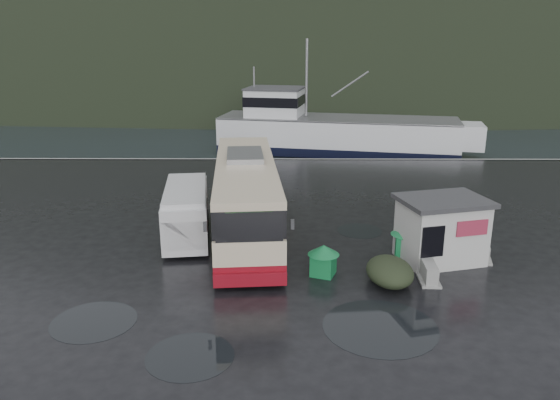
{
  "coord_description": "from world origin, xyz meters",
  "views": [
    {
      "loc": [
        0.25,
        -22.51,
        9.59
      ],
      "look_at": [
        0.08,
        3.31,
        1.7
      ],
      "focal_mm": 35.0,
      "sensor_mm": 36.0,
      "label": 1
    }
  ],
  "objects_px": {
    "dome_tent": "(389,283)",
    "jersey_barrier_b": "(428,281)",
    "coach_bus": "(247,231)",
    "jersey_barrier_a": "(481,259)",
    "ticket_kiosk": "(438,260)",
    "fishing_trawler": "(337,138)",
    "waste_bin_right": "(323,275)",
    "white_van": "(188,237)",
    "waste_bin_left": "(406,256)"
  },
  "relations": [
    {
      "from": "coach_bus",
      "to": "jersey_barrier_a",
      "type": "xyz_separation_m",
      "value": [
        10.68,
        -3.47,
        0.0
      ]
    },
    {
      "from": "fishing_trawler",
      "to": "ticket_kiosk",
      "type": "bearing_deg",
      "value": -75.43
    },
    {
      "from": "ticket_kiosk",
      "to": "jersey_barrier_b",
      "type": "relative_size",
      "value": 2.36
    },
    {
      "from": "coach_bus",
      "to": "dome_tent",
      "type": "distance_m",
      "value": 8.56
    },
    {
      "from": "waste_bin_right",
      "to": "fishing_trawler",
      "type": "relative_size",
      "value": 0.05
    },
    {
      "from": "ticket_kiosk",
      "to": "fishing_trawler",
      "type": "height_order",
      "value": "fishing_trawler"
    },
    {
      "from": "waste_bin_left",
      "to": "fishing_trawler",
      "type": "xyz_separation_m",
      "value": [
        -0.37,
        29.02,
        0.0
      ]
    },
    {
      "from": "waste_bin_left",
      "to": "jersey_barrier_a",
      "type": "bearing_deg",
      "value": -5.18
    },
    {
      "from": "dome_tent",
      "to": "waste_bin_right",
      "type": "bearing_deg",
      "value": 162.94
    },
    {
      "from": "jersey_barrier_a",
      "to": "ticket_kiosk",
      "type": "bearing_deg",
      "value": -175.37
    },
    {
      "from": "ticket_kiosk",
      "to": "jersey_barrier_a",
      "type": "bearing_deg",
      "value": -10.13
    },
    {
      "from": "waste_bin_left",
      "to": "jersey_barrier_a",
      "type": "relative_size",
      "value": 0.96
    },
    {
      "from": "jersey_barrier_a",
      "to": "jersey_barrier_b",
      "type": "relative_size",
      "value": 1.01
    },
    {
      "from": "dome_tent",
      "to": "white_van",
      "type": "bearing_deg",
      "value": 150.16
    },
    {
      "from": "white_van",
      "to": "fishing_trawler",
      "type": "bearing_deg",
      "value": 62.09
    },
    {
      "from": "waste_bin_left",
      "to": "fishing_trawler",
      "type": "distance_m",
      "value": 29.02
    },
    {
      "from": "white_van",
      "to": "jersey_barrier_b",
      "type": "xyz_separation_m",
      "value": [
        10.6,
        -4.91,
        0.0
      ]
    },
    {
      "from": "waste_bin_right",
      "to": "dome_tent",
      "type": "distance_m",
      "value": 2.71
    },
    {
      "from": "dome_tent",
      "to": "waste_bin_left",
      "type": "bearing_deg",
      "value": 65.53
    },
    {
      "from": "jersey_barrier_b",
      "to": "fishing_trawler",
      "type": "height_order",
      "value": "fishing_trawler"
    },
    {
      "from": "fishing_trawler",
      "to": "coach_bus",
      "type": "bearing_deg",
      "value": -93.96
    },
    {
      "from": "jersey_barrier_b",
      "to": "coach_bus",
      "type": "bearing_deg",
      "value": 143.38
    },
    {
      "from": "dome_tent",
      "to": "ticket_kiosk",
      "type": "bearing_deg",
      "value": 42.03
    },
    {
      "from": "waste_bin_left",
      "to": "dome_tent",
      "type": "bearing_deg",
      "value": -114.47
    },
    {
      "from": "white_van",
      "to": "jersey_barrier_a",
      "type": "xyz_separation_m",
      "value": [
        13.54,
        -2.62,
        0.0
      ]
    },
    {
      "from": "waste_bin_left",
      "to": "jersey_barrier_b",
      "type": "relative_size",
      "value": 0.96
    },
    {
      "from": "coach_bus",
      "to": "ticket_kiosk",
      "type": "xyz_separation_m",
      "value": [
        8.74,
        -3.63,
        0.0
      ]
    },
    {
      "from": "jersey_barrier_b",
      "to": "fishing_trawler",
      "type": "xyz_separation_m",
      "value": [
        -0.72,
        31.6,
        0.0
      ]
    },
    {
      "from": "white_van",
      "to": "dome_tent",
      "type": "relative_size",
      "value": 2.38
    },
    {
      "from": "waste_bin_right",
      "to": "jersey_barrier_a",
      "type": "height_order",
      "value": "waste_bin_right"
    },
    {
      "from": "coach_bus",
      "to": "jersey_barrier_a",
      "type": "bearing_deg",
      "value": -22.93
    },
    {
      "from": "dome_tent",
      "to": "jersey_barrier_b",
      "type": "height_order",
      "value": "dome_tent"
    },
    {
      "from": "white_van",
      "to": "jersey_barrier_a",
      "type": "bearing_deg",
      "value": -18.56
    },
    {
      "from": "ticket_kiosk",
      "to": "fishing_trawler",
      "type": "bearing_deg",
      "value": 78.56
    },
    {
      "from": "jersey_barrier_a",
      "to": "fishing_trawler",
      "type": "height_order",
      "value": "fishing_trawler"
    },
    {
      "from": "coach_bus",
      "to": "waste_bin_right",
      "type": "distance_m",
      "value": 6.27
    },
    {
      "from": "dome_tent",
      "to": "jersey_barrier_a",
      "type": "relative_size",
      "value": 1.66
    },
    {
      "from": "white_van",
      "to": "dome_tent",
      "type": "distance_m",
      "value": 10.34
    },
    {
      "from": "white_van",
      "to": "waste_bin_right",
      "type": "distance_m",
      "value": 7.71
    },
    {
      "from": "white_van",
      "to": "waste_bin_left",
      "type": "relative_size",
      "value": 4.13
    },
    {
      "from": "jersey_barrier_a",
      "to": "white_van",
      "type": "bearing_deg",
      "value": 169.04
    },
    {
      "from": "waste_bin_right",
      "to": "jersey_barrier_b",
      "type": "bearing_deg",
      "value": -7.54
    },
    {
      "from": "jersey_barrier_b",
      "to": "waste_bin_left",
      "type": "bearing_deg",
      "value": 97.65
    },
    {
      "from": "waste_bin_right",
      "to": "jersey_barrier_a",
      "type": "relative_size",
      "value": 0.84
    },
    {
      "from": "waste_bin_right",
      "to": "white_van",
      "type": "bearing_deg",
      "value": 145.69
    },
    {
      "from": "jersey_barrier_b",
      "to": "dome_tent",
      "type": "bearing_deg",
      "value": -171.74
    },
    {
      "from": "dome_tent",
      "to": "coach_bus",
      "type": "bearing_deg",
      "value": 135.57
    },
    {
      "from": "coach_bus",
      "to": "white_van",
      "type": "bearing_deg",
      "value": -168.42
    },
    {
      "from": "white_van",
      "to": "fishing_trawler",
      "type": "distance_m",
      "value": 28.47
    },
    {
      "from": "waste_bin_right",
      "to": "jersey_barrier_a",
      "type": "xyz_separation_m",
      "value": [
        7.16,
        1.73,
        0.0
      ]
    }
  ]
}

